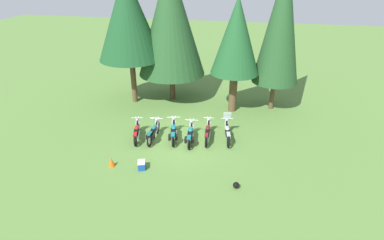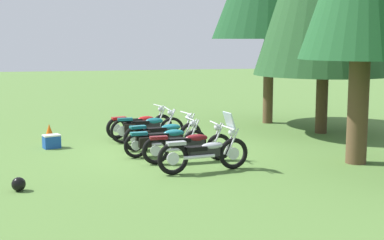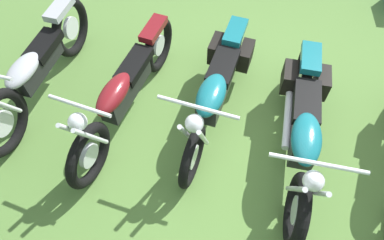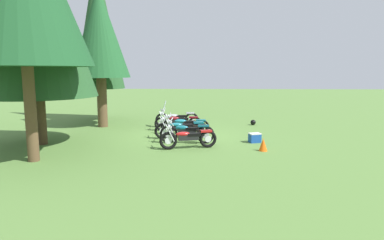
# 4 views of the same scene
# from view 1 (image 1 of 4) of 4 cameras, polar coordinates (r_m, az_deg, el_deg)

# --- Properties ---
(ground_plane) EXTENTS (80.00, 80.00, 0.00)m
(ground_plane) POSITION_cam_1_polar(r_m,az_deg,el_deg) (17.61, -1.82, -3.47)
(ground_plane) COLOR #547A38
(motorcycle_0) EXTENTS (0.82, 2.19, 1.00)m
(motorcycle_0) POSITION_cam_1_polar(r_m,az_deg,el_deg) (17.74, -10.04, -2.09)
(motorcycle_0) COLOR black
(motorcycle_0) RESTS_ON ground_plane
(motorcycle_1) EXTENTS (0.76, 2.25, 1.02)m
(motorcycle_1) POSITION_cam_1_polar(r_m,az_deg,el_deg) (17.46, -7.06, -2.20)
(motorcycle_1) COLOR black
(motorcycle_1) RESTS_ON ground_plane
(motorcycle_2) EXTENTS (0.94, 2.36, 1.00)m
(motorcycle_2) POSITION_cam_1_polar(r_m,az_deg,el_deg) (17.44, -3.39, -2.15)
(motorcycle_2) COLOR black
(motorcycle_2) RESTS_ON ground_plane
(motorcycle_3) EXTENTS (0.77, 2.29, 0.98)m
(motorcycle_3) POSITION_cam_1_polar(r_m,az_deg,el_deg) (17.15, -0.31, -2.63)
(motorcycle_3) COLOR black
(motorcycle_3) RESTS_ON ground_plane
(motorcycle_4) EXTENTS (0.61, 2.37, 1.00)m
(motorcycle_4) POSITION_cam_1_polar(r_m,az_deg,el_deg) (17.42, 2.86, -2.17)
(motorcycle_4) COLOR black
(motorcycle_4) RESTS_ON ground_plane
(motorcycle_5) EXTENTS (0.68, 2.29, 1.39)m
(motorcycle_5) POSITION_cam_1_polar(r_m,az_deg,el_deg) (17.45, 6.46, -2.18)
(motorcycle_5) COLOR black
(motorcycle_5) RESTS_ON ground_plane
(pine_tree_0) EXTENTS (4.19, 4.19, 8.58)m
(pine_tree_0) POSITION_cam_1_polar(r_m,az_deg,el_deg) (21.21, -11.58, 17.99)
(pine_tree_0) COLOR brown
(pine_tree_0) RESTS_ON ground_plane
(pine_tree_1) EXTENTS (4.54, 4.54, 9.24)m
(pine_tree_1) POSITION_cam_1_polar(r_m,az_deg,el_deg) (21.32, -3.94, 17.83)
(pine_tree_1) COLOR #42301E
(pine_tree_1) RESTS_ON ground_plane
(pine_tree_2) EXTENTS (3.04, 3.04, 7.27)m
(pine_tree_2) POSITION_cam_1_polar(r_m,az_deg,el_deg) (19.64, 8.10, 14.81)
(pine_tree_2) COLOR brown
(pine_tree_2) RESTS_ON ground_plane
(pine_tree_3) EXTENTS (2.92, 2.92, 9.45)m
(pine_tree_3) POSITION_cam_1_polar(r_m,az_deg,el_deg) (20.38, 15.95, 16.76)
(pine_tree_3) COLOR brown
(pine_tree_3) RESTS_ON ground_plane
(picnic_cooler) EXTENTS (0.47, 0.55, 0.39)m
(picnic_cooler) POSITION_cam_1_polar(r_m,az_deg,el_deg) (15.31, -9.17, -8.11)
(picnic_cooler) COLOR #19479E
(picnic_cooler) RESTS_ON ground_plane
(traffic_cone) EXTENTS (0.32, 0.32, 0.48)m
(traffic_cone) POSITION_cam_1_polar(r_m,az_deg,el_deg) (15.75, -14.45, -7.42)
(traffic_cone) COLOR #EA590F
(traffic_cone) RESTS_ON ground_plane
(dropped_helmet) EXTENTS (0.29, 0.29, 0.29)m
(dropped_helmet) POSITION_cam_1_polar(r_m,az_deg,el_deg) (14.12, 8.03, -11.67)
(dropped_helmet) COLOR black
(dropped_helmet) RESTS_ON ground_plane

